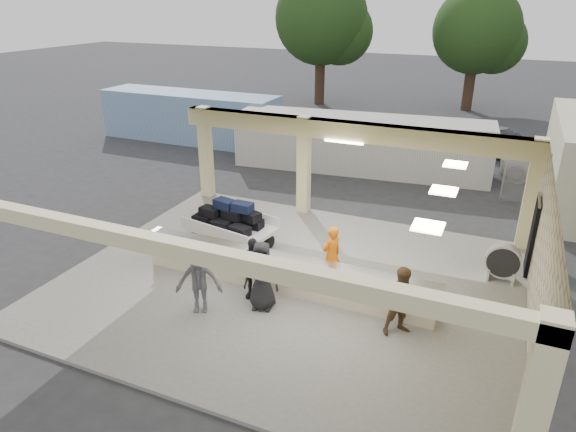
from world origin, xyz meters
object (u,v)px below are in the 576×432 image
at_px(car_white_a, 566,166).
at_px(car_dark, 503,144).
at_px(passenger_a, 403,301).
at_px(baggage_handler, 331,256).
at_px(container_blue, 190,117).
at_px(container_white, 360,144).
at_px(luggage_cart, 230,222).
at_px(passenger_c, 199,280).
at_px(baggage_counter, 282,273).
at_px(passenger_b, 253,268).
at_px(passenger_d, 262,276).
at_px(drum_fan, 503,261).

height_order(car_white_a, car_dark, car_white_a).
bearing_deg(passenger_a, car_white_a, 36.08).
relative_size(baggage_handler, car_white_a, 0.34).
xyz_separation_m(passenger_a, container_blue, (-14.20, 12.93, 0.33)).
bearing_deg(car_dark, container_white, 149.17).
relative_size(luggage_cart, car_dark, 0.71).
bearing_deg(car_dark, passenger_c, -179.02).
bearing_deg(baggage_handler, car_white_a, -177.05).
xyz_separation_m(baggage_handler, passenger_a, (2.21, -1.45, -0.00)).
bearing_deg(baggage_handler, passenger_c, -13.93).
relative_size(baggage_handler, passenger_c, 0.96).
xyz_separation_m(baggage_counter, passenger_b, (-0.54, -0.61, 0.35)).
height_order(baggage_counter, car_dark, car_dark).
relative_size(baggage_handler, passenger_d, 0.94).
xyz_separation_m(baggage_counter, passenger_d, (-0.10, -0.97, 0.41)).
distance_m(luggage_cart, car_dark, 15.59).
height_order(passenger_a, passenger_c, passenger_c).
distance_m(passenger_c, car_dark, 18.32).
relative_size(baggage_counter, passenger_a, 4.84).
xyz_separation_m(passenger_c, car_white_a, (8.77, 14.42, -0.27)).
xyz_separation_m(passenger_a, container_white, (-4.34, 11.54, 0.26)).
bearing_deg(baggage_counter, container_white, 95.52).
relative_size(luggage_cart, passenger_b, 1.71).
distance_m(car_dark, container_white, 7.44).
bearing_deg(passenger_d, passenger_a, -8.05).
height_order(luggage_cart, car_white_a, luggage_cart).
bearing_deg(passenger_c, car_dark, 47.13).
xyz_separation_m(baggage_counter, container_white, (-1.05, 10.89, 0.62)).
bearing_deg(drum_fan, car_white_a, 77.58).
bearing_deg(container_blue, car_dark, 11.54).
distance_m(car_white_a, container_white, 8.60).
xyz_separation_m(passenger_b, passenger_d, (0.43, -0.36, 0.06)).
bearing_deg(baggage_counter, passenger_d, -96.03).
height_order(car_dark, container_blue, container_blue).
xyz_separation_m(passenger_d, container_white, (-0.95, 11.85, 0.21)).
bearing_deg(passenger_c, baggage_handler, 22.20).
height_order(drum_fan, passenger_b, passenger_b).
distance_m(passenger_b, passenger_d, 0.57).
height_order(baggage_handler, container_white, container_white).
xyz_separation_m(passenger_b, container_white, (-0.52, 11.50, 0.27)).
bearing_deg(passenger_b, container_blue, 118.73).
xyz_separation_m(passenger_c, container_blue, (-9.49, 14.02, 0.29)).
bearing_deg(drum_fan, baggage_counter, -152.19).
bearing_deg(container_white, passenger_a, -74.89).
height_order(passenger_c, container_white, container_white).
xyz_separation_m(passenger_d, container_blue, (-10.81, 13.24, 0.28)).
xyz_separation_m(baggage_handler, container_blue, (-11.99, 11.48, 0.33)).
bearing_deg(baggage_counter, car_dark, 72.93).
bearing_deg(baggage_handler, car_dark, -163.30).
distance_m(baggage_handler, container_blue, 16.60).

